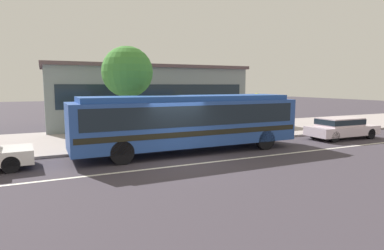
{
  "coord_description": "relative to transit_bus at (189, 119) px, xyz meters",
  "views": [
    {
      "loc": [
        -5.26,
        -12.58,
        3.25
      ],
      "look_at": [
        1.33,
        1.67,
        1.3
      ],
      "focal_mm": 30.14,
      "sensor_mm": 36.0,
      "label": 1
    }
  ],
  "objects": [
    {
      "name": "lane_stripe_center",
      "position": [
        -1.1,
        -2.34,
        -1.6
      ],
      "size": [
        56.0,
        0.16,
        0.01
      ],
      "primitive_type": "cube",
      "color": "silver",
      "rests_on": "ground_plane"
    },
    {
      "name": "street_tree_near_stop",
      "position": [
        -2.1,
        3.52,
        2.33
      ],
      "size": [
        2.79,
        2.79,
        5.24
      ],
      "color": "brown",
      "rests_on": "sidewalk_slab"
    },
    {
      "name": "station_building",
      "position": [
        1.22,
        11.56,
        0.79
      ],
      "size": [
        15.42,
        7.35,
        4.76
      ],
      "color": "gray",
      "rests_on": "ground_plane"
    },
    {
      "name": "ground_plane",
      "position": [
        -1.1,
        -1.54,
        -1.6
      ],
      "size": [
        120.0,
        120.0,
        0.0
      ],
      "primitive_type": "plane",
      "color": "#3C353E"
    },
    {
      "name": "transit_bus",
      "position": [
        0.0,
        0.0,
        0.0
      ],
      "size": [
        11.06,
        2.63,
        2.75
      ],
      "color": "#2A4FA1",
      "rests_on": "ground_plane"
    },
    {
      "name": "pedestrian_waiting_near_sign",
      "position": [
        1.15,
        2.11,
        -0.54
      ],
      "size": [
        0.47,
        0.47,
        1.62
      ],
      "color": "#1F2E48",
      "rests_on": "sidewalk_slab"
    },
    {
      "name": "sedan_far_ahead",
      "position": [
        10.03,
        -0.32,
        -0.88
      ],
      "size": [
        4.52,
        1.87,
        1.29
      ],
      "color": "silver",
      "rests_on": "ground_plane"
    },
    {
      "name": "sidewalk_slab",
      "position": [
        -1.1,
        5.35,
        -1.54
      ],
      "size": [
        60.0,
        8.0,
        0.12
      ],
      "primitive_type": "cube",
      "color": "#A19695",
      "rests_on": "ground_plane"
    },
    {
      "name": "bus_stop_sign",
      "position": [
        5.3,
        1.85,
        0.2
      ],
      "size": [
        0.12,
        0.44,
        2.64
      ],
      "color": "gray",
      "rests_on": "sidewalk_slab"
    }
  ]
}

